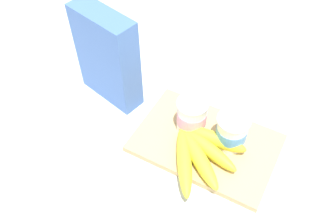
# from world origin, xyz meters

# --- Properties ---
(ground_plane) EXTENTS (2.40, 2.40, 0.00)m
(ground_plane) POSITION_xyz_m (0.00, 0.00, 0.00)
(ground_plane) COLOR silver
(cutting_board) EXTENTS (0.34, 0.22, 0.02)m
(cutting_board) POSITION_xyz_m (0.00, 0.00, 0.01)
(cutting_board) COLOR tan
(cutting_board) RESTS_ON ground_plane
(cereal_box) EXTENTS (0.19, 0.10, 0.26)m
(cereal_box) POSITION_xyz_m (-0.30, 0.04, 0.13)
(cereal_box) COLOR #4770B7
(cereal_box) RESTS_ON ground_plane
(yogurt_cup_front) EXTENTS (0.08, 0.08, 0.09)m
(yogurt_cup_front) POSITION_xyz_m (-0.05, 0.02, 0.06)
(yogurt_cup_front) COLOR white
(yogurt_cup_front) RESTS_ON cutting_board
(yogurt_cup_back) EXTENTS (0.08, 0.08, 0.09)m
(yogurt_cup_back) POSITION_xyz_m (0.05, 0.02, 0.06)
(yogurt_cup_back) COLOR white
(yogurt_cup_back) RESTS_ON cutting_board
(banana_bunch) EXTENTS (0.18, 0.20, 0.04)m
(banana_bunch) POSITION_xyz_m (0.01, -0.04, 0.03)
(banana_bunch) COLOR yellow
(banana_bunch) RESTS_ON cutting_board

